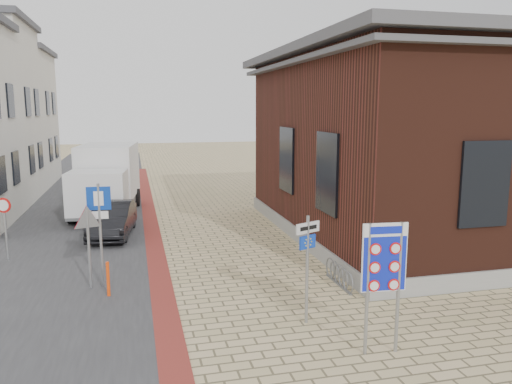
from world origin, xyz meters
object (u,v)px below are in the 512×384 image
border_sign (384,261)px  sedan (113,219)px  bollard (108,279)px  parking_sign (100,216)px  essen_sign (307,253)px  box_truck (106,179)px

border_sign → sedan: bearing=121.8°
bollard → parking_sign: bearing=102.5°
essen_sign → parking_sign: (-4.50, 3.47, 0.31)m
border_sign → essen_sign: (-0.94, 1.65, -0.25)m
parking_sign → bollard: parking_sign is taller
border_sign → box_truck: bearing=116.1°
sedan → bollard: bearing=-82.1°
essen_sign → bollard: essen_sign is taller
border_sign → bollard: 6.94m
box_truck → essen_sign: 14.02m
sedan → box_truck: box_truck is taller
essen_sign → bollard: (-4.32, 2.65, -1.15)m
sedan → border_sign: 11.94m
sedan → bollard: size_ratio=4.20×
box_truck → bollard: box_truck is taller
border_sign → essen_sign: size_ratio=1.07×
sedan → bollard: sedan is taller
essen_sign → parking_sign: size_ratio=0.87×
border_sign → essen_sign: border_sign is taller
sedan → border_sign: size_ratio=1.47×
parking_sign → bollard: 1.68m
sedan → essen_sign: 10.04m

